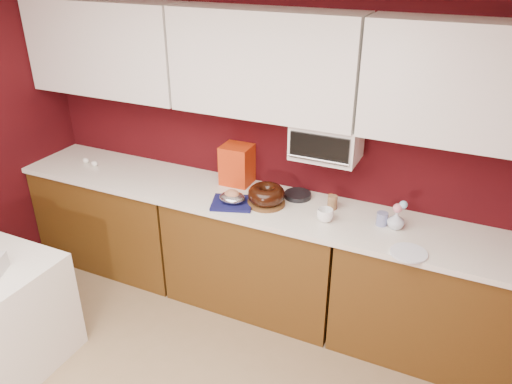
{
  "coord_description": "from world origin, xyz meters",
  "views": [
    {
      "loc": [
        1.36,
        -0.97,
        2.57
      ],
      "look_at": [
        0.05,
        1.84,
        1.02
      ],
      "focal_mm": 35.0,
      "sensor_mm": 36.0,
      "label": 1
    }
  ],
  "objects_px": {
    "bundt_cake": "(266,194)",
    "blue_jar": "(382,219)",
    "toaster_oven": "(327,140)",
    "foil_ham_nest": "(232,198)",
    "flower_vase": "(396,219)",
    "pandoro_box": "(237,164)",
    "coffee_mug": "(325,214)"
  },
  "relations": [
    {
      "from": "coffee_mug",
      "to": "flower_vase",
      "type": "height_order",
      "value": "flower_vase"
    },
    {
      "from": "coffee_mug",
      "to": "blue_jar",
      "type": "relative_size",
      "value": 1.23
    },
    {
      "from": "bundt_cake",
      "to": "blue_jar",
      "type": "height_order",
      "value": "bundt_cake"
    },
    {
      "from": "toaster_oven",
      "to": "foil_ham_nest",
      "type": "relative_size",
      "value": 2.39
    },
    {
      "from": "bundt_cake",
      "to": "foil_ham_nest",
      "type": "height_order",
      "value": "bundt_cake"
    },
    {
      "from": "flower_vase",
      "to": "pandoro_box",
      "type": "bearing_deg",
      "value": 171.72
    },
    {
      "from": "flower_vase",
      "to": "bundt_cake",
      "type": "bearing_deg",
      "value": -176.5
    },
    {
      "from": "blue_jar",
      "to": "flower_vase",
      "type": "xyz_separation_m",
      "value": [
        0.09,
        -0.01,
        0.02
      ]
    },
    {
      "from": "coffee_mug",
      "to": "foil_ham_nest",
      "type": "bearing_deg",
      "value": -175.67
    },
    {
      "from": "bundt_cake",
      "to": "blue_jar",
      "type": "bearing_deg",
      "value": 4.32
    },
    {
      "from": "bundt_cake",
      "to": "coffee_mug",
      "type": "bearing_deg",
      "value": -6.49
    },
    {
      "from": "pandoro_box",
      "to": "flower_vase",
      "type": "xyz_separation_m",
      "value": [
        1.25,
        -0.18,
        -0.09
      ]
    },
    {
      "from": "pandoro_box",
      "to": "flower_vase",
      "type": "distance_m",
      "value": 1.26
    },
    {
      "from": "bundt_cake",
      "to": "flower_vase",
      "type": "height_order",
      "value": "same"
    },
    {
      "from": "pandoro_box",
      "to": "flower_vase",
      "type": "relative_size",
      "value": 2.28
    },
    {
      "from": "toaster_oven",
      "to": "pandoro_box",
      "type": "bearing_deg",
      "value": 176.7
    },
    {
      "from": "coffee_mug",
      "to": "flower_vase",
      "type": "distance_m",
      "value": 0.46
    },
    {
      "from": "foil_ham_nest",
      "to": "flower_vase",
      "type": "relative_size",
      "value": 1.41
    },
    {
      "from": "blue_jar",
      "to": "bundt_cake",
      "type": "bearing_deg",
      "value": -175.68
    },
    {
      "from": "pandoro_box",
      "to": "coffee_mug",
      "type": "relative_size",
      "value": 2.81
    },
    {
      "from": "foil_ham_nest",
      "to": "pandoro_box",
      "type": "distance_m",
      "value": 0.38
    },
    {
      "from": "blue_jar",
      "to": "flower_vase",
      "type": "relative_size",
      "value": 0.66
    },
    {
      "from": "coffee_mug",
      "to": "blue_jar",
      "type": "xyz_separation_m",
      "value": [
        0.35,
        0.11,
        -0.01
      ]
    },
    {
      "from": "bundt_cake",
      "to": "foil_ham_nest",
      "type": "bearing_deg",
      "value": -155.02
    },
    {
      "from": "toaster_oven",
      "to": "coffee_mug",
      "type": "distance_m",
      "value": 0.5
    },
    {
      "from": "foil_ham_nest",
      "to": "flower_vase",
      "type": "xyz_separation_m",
      "value": [
        1.12,
        0.16,
        0.01
      ]
    },
    {
      "from": "toaster_oven",
      "to": "pandoro_box",
      "type": "xyz_separation_m",
      "value": [
        -0.71,
        0.04,
        -0.32
      ]
    },
    {
      "from": "bundt_cake",
      "to": "pandoro_box",
      "type": "relative_size",
      "value": 0.86
    },
    {
      "from": "bundt_cake",
      "to": "flower_vase",
      "type": "xyz_separation_m",
      "value": [
        0.9,
        0.05,
        -0.01
      ]
    },
    {
      "from": "toaster_oven",
      "to": "coffee_mug",
      "type": "height_order",
      "value": "toaster_oven"
    },
    {
      "from": "foil_ham_nest",
      "to": "flower_vase",
      "type": "distance_m",
      "value": 1.13
    },
    {
      "from": "coffee_mug",
      "to": "pandoro_box",
      "type": "bearing_deg",
      "value": 160.29
    }
  ]
}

